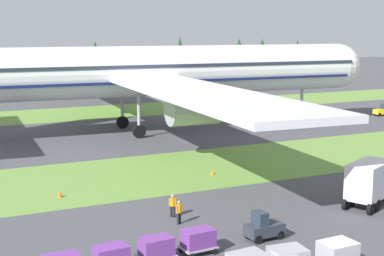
% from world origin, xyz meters
% --- Properties ---
extents(grass_strip_near, '(320.00, 15.65, 0.01)m').
position_xyz_m(grass_strip_near, '(0.00, 26.76, 0.00)').
color(grass_strip_near, olive).
rests_on(grass_strip_near, ground).
extents(grass_strip_far, '(320.00, 15.65, 0.01)m').
position_xyz_m(grass_strip_far, '(0.00, 70.06, 0.00)').
color(grass_strip_far, olive).
rests_on(grass_strip_far, ground).
extents(airliner, '(68.76, 84.52, 23.17)m').
position_xyz_m(airliner, '(6.92, 48.57, 8.30)').
color(airliner, white).
rests_on(airliner, ground).
extents(baggage_tug, '(2.66, 1.43, 1.97)m').
position_xyz_m(baggage_tug, '(-1.14, 6.64, 0.81)').
color(baggage_tug, '#2D333D').
rests_on(baggage_tug, ground).
extents(cargo_dolly_lead, '(2.27, 1.61, 1.55)m').
position_xyz_m(cargo_dolly_lead, '(-6.16, 6.38, 0.92)').
color(cargo_dolly_lead, '#A3A3A8').
rests_on(cargo_dolly_lead, ground).
extents(cargo_dolly_second, '(2.27, 1.61, 1.55)m').
position_xyz_m(cargo_dolly_second, '(-9.05, 6.22, 0.92)').
color(cargo_dolly_second, '#A3A3A8').
rests_on(cargo_dolly_second, ground).
extents(cargo_dolly_third, '(2.27, 1.61, 1.55)m').
position_xyz_m(cargo_dolly_third, '(-11.95, 6.07, 0.92)').
color(cargo_dolly_third, '#A3A3A8').
rests_on(cargo_dolly_third, ground).
extents(catering_truck, '(7.28, 5.02, 3.58)m').
position_xyz_m(catering_truck, '(11.24, 9.62, 1.95)').
color(catering_truck, yellow).
rests_on(catering_truck, ground).
extents(pushback_tractor, '(2.68, 1.47, 1.97)m').
position_xyz_m(pushback_tractor, '(46.89, 45.83, 0.81)').
color(pushback_tractor, yellow).
rests_on(pushback_tractor, ground).
extents(ground_crew_marshaller, '(0.50, 0.36, 1.74)m').
position_xyz_m(ground_crew_marshaller, '(-4.94, 11.92, 0.95)').
color(ground_crew_marshaller, black).
rests_on(ground_crew_marshaller, ground).
extents(ground_crew_loader, '(0.42, 0.43, 1.74)m').
position_xyz_m(ground_crew_loader, '(-4.71, 13.57, 0.95)').
color(ground_crew_loader, black).
rests_on(ground_crew_loader, ground).
extents(uld_container_2, '(2.05, 1.67, 1.76)m').
position_xyz_m(uld_container_2, '(-0.05, 0.44, 0.88)').
color(uld_container_2, '#A3A3A8').
rests_on(uld_container_2, ground).
extents(taxiway_marker_0, '(0.44, 0.44, 0.55)m').
position_xyz_m(taxiway_marker_0, '(3.96, 23.61, 0.27)').
color(taxiway_marker_0, orange).
rests_on(taxiway_marker_0, ground).
extents(taxiway_marker_1, '(0.44, 0.44, 0.62)m').
position_xyz_m(taxiway_marker_1, '(-11.13, 22.41, 0.31)').
color(taxiway_marker_1, orange).
rests_on(taxiway_marker_1, ground).
extents(distant_tree_line, '(144.63, 10.95, 12.20)m').
position_xyz_m(distant_tree_line, '(2.33, 101.50, 7.13)').
color(distant_tree_line, '#4C3823').
rests_on(distant_tree_line, ground).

